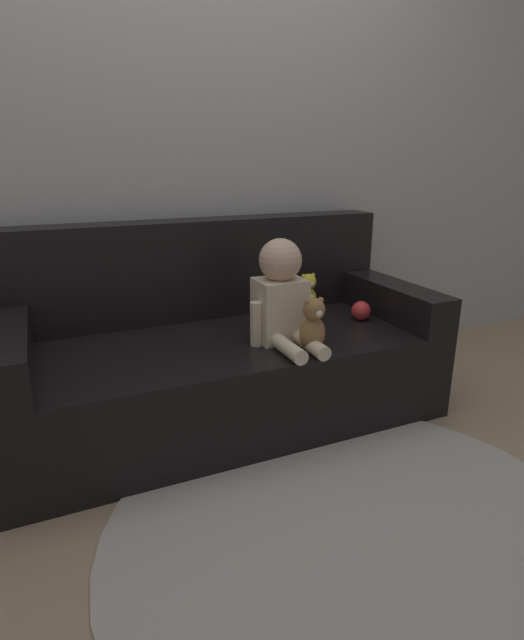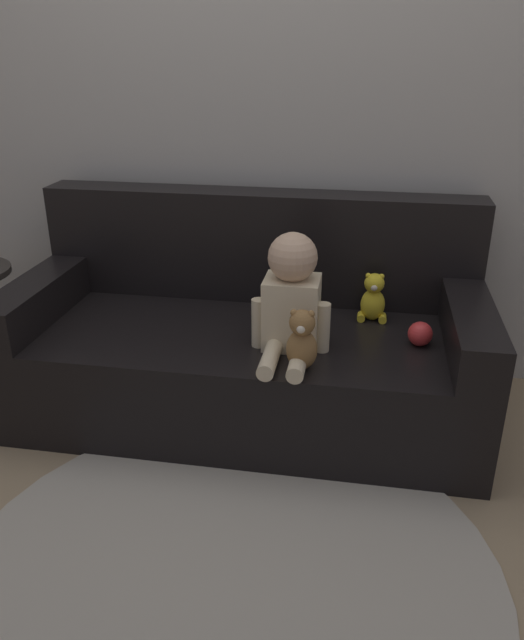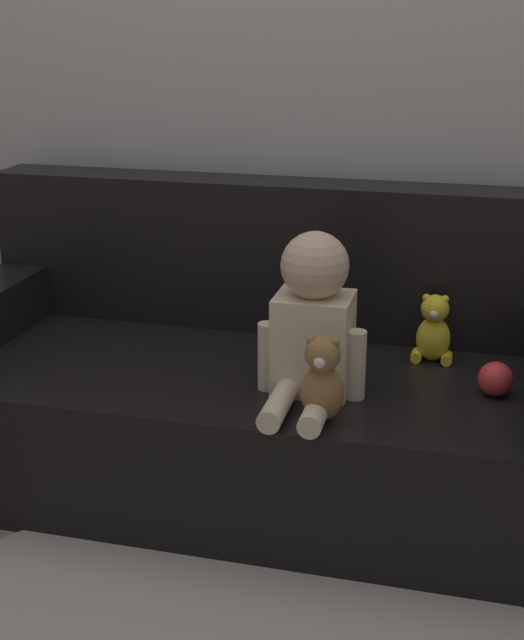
# 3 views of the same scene
# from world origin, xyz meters

# --- Properties ---
(ground_plane) EXTENTS (12.00, 12.00, 0.00)m
(ground_plane) POSITION_xyz_m (0.00, 0.00, 0.00)
(ground_plane) COLOR #9E8460
(wall_back) EXTENTS (8.00, 0.05, 2.60)m
(wall_back) POSITION_xyz_m (0.00, 0.50, 1.30)
(wall_back) COLOR #ADA89E
(wall_back) RESTS_ON ground_plane
(couch) EXTENTS (1.82, 0.83, 0.84)m
(couch) POSITION_xyz_m (0.00, 0.06, 0.29)
(couch) COLOR black
(couch) RESTS_ON ground_plane
(person_baby) EXTENTS (0.28, 0.37, 0.42)m
(person_baby) POSITION_xyz_m (0.20, -0.16, 0.57)
(person_baby) COLOR beige
(person_baby) RESTS_ON couch
(teddy_bear_brown) EXTENTS (0.11, 0.10, 0.22)m
(teddy_bear_brown) POSITION_xyz_m (0.25, -0.31, 0.49)
(teddy_bear_brown) COLOR olive
(teddy_bear_brown) RESTS_ON couch
(plush_toy_side) EXTENTS (0.12, 0.09, 0.20)m
(plush_toy_side) POSITION_xyz_m (0.49, 0.14, 0.48)
(plush_toy_side) COLOR yellow
(plush_toy_side) RESTS_ON couch
(toy_ball) EXTENTS (0.09, 0.09, 0.09)m
(toy_ball) POSITION_xyz_m (0.66, -0.06, 0.43)
(toy_ball) COLOR red
(toy_ball) RESTS_ON couch
(floor_rug) EXTENTS (1.59, 1.59, 0.01)m
(floor_rug) POSITION_xyz_m (0.12, -0.87, 0.01)
(floor_rug) COLOR #B2A893
(floor_rug) RESTS_ON ground_plane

